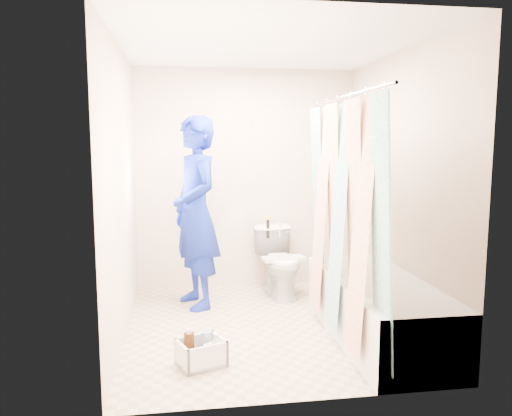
{
  "coord_description": "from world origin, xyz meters",
  "views": [
    {
      "loc": [
        -0.72,
        -4.15,
        1.61
      ],
      "look_at": [
        -0.04,
        0.32,
        1.01
      ],
      "focal_mm": 35.0,
      "sensor_mm": 36.0,
      "label": 1
    }
  ],
  "objects": [
    {
      "name": "toilet",
      "position": [
        0.3,
        0.89,
        0.36
      ],
      "size": [
        0.48,
        0.74,
        0.71
      ],
      "primitive_type": "imported",
      "rotation": [
        0.0,
        0.0,
        0.12
      ],
      "color": "white",
      "rests_on": "ground"
    },
    {
      "name": "wall_right",
      "position": [
        1.2,
        0.0,
        1.2
      ],
      "size": [
        0.02,
        2.6,
        2.4
      ],
      "primitive_type": "cube",
      "color": "beige",
      "rests_on": "ground"
    },
    {
      "name": "wall_back",
      "position": [
        0.0,
        1.3,
        1.2
      ],
      "size": [
        2.4,
        0.02,
        2.4
      ],
      "primitive_type": "cube",
      "color": "beige",
      "rests_on": "ground"
    },
    {
      "name": "wall_front",
      "position": [
        0.0,
        -1.3,
        1.2
      ],
      "size": [
        2.4,
        0.02,
        2.4
      ],
      "primitive_type": "cube",
      "color": "beige",
      "rests_on": "ground"
    },
    {
      "name": "ceiling",
      "position": [
        0.0,
        0.0,
        2.4
      ],
      "size": [
        2.4,
        2.6,
        0.02
      ],
      "primitive_type": "cube",
      "color": "white",
      "rests_on": "wall_back"
    },
    {
      "name": "tank_internals",
      "position": [
        0.24,
        1.07,
        0.7
      ],
      "size": [
        0.17,
        0.06,
        0.23
      ],
      "color": "black",
      "rests_on": "toilet"
    },
    {
      "name": "cleaning_caddy",
      "position": [
        -0.59,
        -0.69,
        0.09
      ],
      "size": [
        0.39,
        0.36,
        0.24
      ],
      "rotation": [
        0.0,
        0.0,
        0.38
      ],
      "color": "silver",
      "rests_on": "ground"
    },
    {
      "name": "tank_lid",
      "position": [
        0.31,
        0.78,
        0.42
      ],
      "size": [
        0.46,
        0.24,
        0.03
      ],
      "primitive_type": "cube",
      "rotation": [
        0.0,
        0.0,
        0.12
      ],
      "color": "white",
      "rests_on": "toilet"
    },
    {
      "name": "wall_left",
      "position": [
        -1.2,
        0.0,
        1.2
      ],
      "size": [
        0.02,
        2.6,
        2.4
      ],
      "primitive_type": "cube",
      "color": "beige",
      "rests_on": "ground"
    },
    {
      "name": "bathtub",
      "position": [
        0.85,
        -0.43,
        0.27
      ],
      "size": [
        0.7,
        1.75,
        0.5
      ],
      "color": "silver",
      "rests_on": "ground"
    },
    {
      "name": "plumber",
      "position": [
        -0.58,
        0.67,
        0.93
      ],
      "size": [
        0.65,
        0.79,
        1.86
      ],
      "primitive_type": "imported",
      "rotation": [
        0.0,
        0.0,
        -1.22
      ],
      "color": "#103CA0",
      "rests_on": "ground"
    },
    {
      "name": "shower_curtain",
      "position": [
        0.52,
        -0.43,
        1.02
      ],
      "size": [
        0.06,
        1.75,
        1.8
      ],
      "primitive_type": "cube",
      "color": "white",
      "rests_on": "curtain_rod"
    },
    {
      "name": "curtain_rod",
      "position": [
        0.52,
        -0.43,
        1.95
      ],
      "size": [
        0.02,
        1.9,
        0.02
      ],
      "primitive_type": "cylinder",
      "rotation": [
        1.57,
        0.0,
        0.0
      ],
      "color": "silver",
      "rests_on": "wall_back"
    },
    {
      "name": "floor",
      "position": [
        0.0,
        0.0,
        0.0
      ],
      "size": [
        2.6,
        2.6,
        0.0
      ],
      "primitive_type": "plane",
      "color": "tan",
      "rests_on": "ground"
    }
  ]
}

